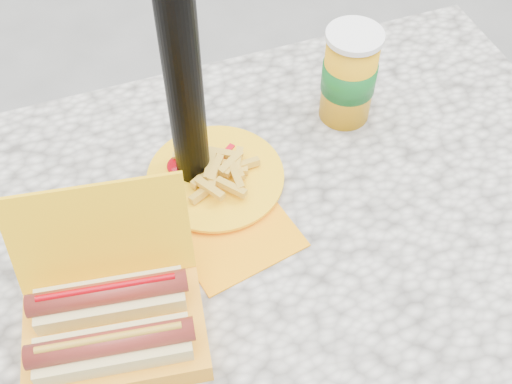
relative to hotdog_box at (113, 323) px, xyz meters
name	(u,v)px	position (x,y,z in m)	size (l,w,h in m)	color
picnic_table	(231,299)	(0.16, 0.06, -0.15)	(1.20, 0.80, 0.75)	beige
hotdog_box	(113,323)	(0.00, 0.00, 0.00)	(0.24, 0.22, 0.17)	yellow
fries_plate	(216,180)	(0.19, 0.19, -0.03)	(0.20, 0.29, 0.04)	#FF9709
soda_cup	(349,76)	(0.43, 0.27, 0.04)	(0.09, 0.09, 0.16)	orange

